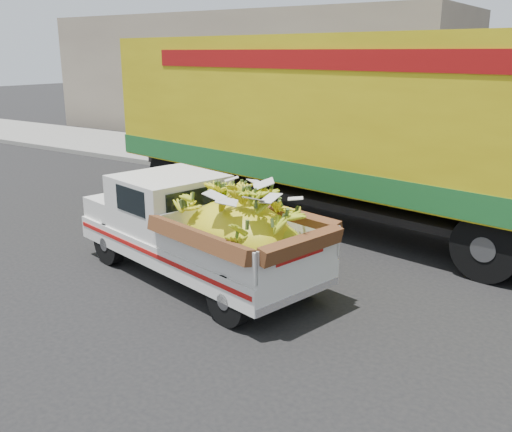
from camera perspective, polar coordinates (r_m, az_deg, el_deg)
The scene contains 6 objects.
ground at distance 10.39m, azimuth -7.55°, elevation -3.63°, with size 100.00×100.00×0.00m, color black.
curb at distance 14.94m, azimuth 7.23°, elevation 2.80°, with size 60.00×0.25×0.15m, color gray.
sidewalk at distance 16.80m, azimuth 10.54°, elevation 4.11°, with size 60.00×4.00×0.14m, color gray.
building_left at distance 25.56m, azimuth -0.47°, elevation 13.91°, with size 18.00×6.00×5.00m, color gray.
pickup_truck at distance 8.70m, azimuth -4.68°, elevation -1.65°, with size 4.70×2.55×1.56m.
semi_trailer at distance 11.73m, azimuth 8.85°, elevation 9.26°, with size 12.07×4.37×3.80m.
Camera 1 is at (6.60, -7.23, 3.49)m, focal length 40.00 mm.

